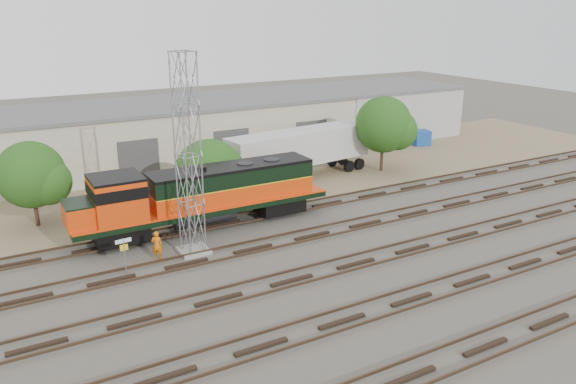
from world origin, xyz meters
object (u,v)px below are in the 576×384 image
locomotive (199,195)px  worker (157,245)px  signal_tower (188,160)px  semi_trailer (303,148)px

locomotive → worker: size_ratio=9.84×
signal_tower → semi_trailer: 16.51m
signal_tower → semi_trailer: (13.02, 9.72, -2.95)m
signal_tower → worker: signal_tower is taller
locomotive → semi_trailer: locomotive is taller
signal_tower → semi_trailer: signal_tower is taller
locomotive → worker: bearing=-140.8°
signal_tower → worker: (-2.05, 0.10, -4.60)m
locomotive → semi_trailer: (11.39, 6.62, 0.22)m
locomotive → signal_tower: bearing=-117.9°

